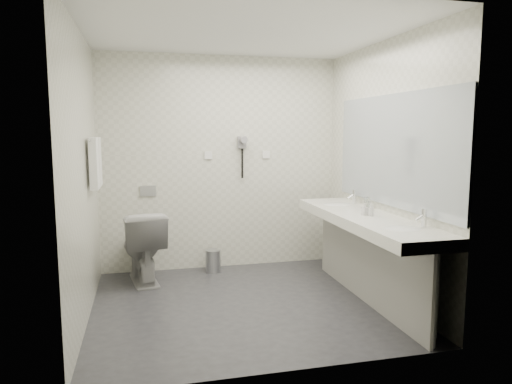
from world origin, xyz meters
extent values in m
plane|color=#2D2D32|center=(0.00, 0.00, 0.00)|extent=(2.80, 2.80, 0.00)
plane|color=white|center=(0.00, 0.00, 2.50)|extent=(2.80, 2.80, 0.00)
plane|color=silver|center=(0.00, 1.30, 1.25)|extent=(2.80, 0.00, 2.80)
plane|color=silver|center=(0.00, -1.30, 1.25)|extent=(2.80, 0.00, 2.80)
plane|color=silver|center=(-1.40, 0.00, 1.25)|extent=(0.00, 2.60, 2.60)
plane|color=silver|center=(1.40, 0.00, 1.25)|extent=(0.00, 2.60, 2.60)
cube|color=white|center=(1.12, -0.20, 0.80)|extent=(0.55, 2.20, 0.10)
cube|color=#9B9A92|center=(1.15, -0.20, 0.38)|extent=(0.03, 2.15, 0.75)
cylinder|color=silver|center=(1.18, -1.24, 0.38)|extent=(0.06, 0.06, 0.75)
cylinder|color=silver|center=(1.18, 0.84, 0.38)|extent=(0.06, 0.06, 0.75)
cube|color=#B2BCC6|center=(1.39, -0.20, 1.45)|extent=(0.02, 2.20, 1.05)
ellipsoid|color=white|center=(1.12, -0.85, 0.83)|extent=(0.40, 0.31, 0.05)
ellipsoid|color=white|center=(1.12, 0.45, 0.83)|extent=(0.40, 0.31, 0.05)
cylinder|color=silver|center=(1.32, -0.85, 0.92)|extent=(0.04, 0.04, 0.15)
cylinder|color=silver|center=(1.32, 0.45, 0.92)|extent=(0.04, 0.04, 0.15)
imported|color=silver|center=(1.10, -0.23, 0.91)|extent=(0.06, 0.06, 0.11)
imported|color=silver|center=(1.14, -0.28, 0.91)|extent=(0.06, 0.06, 0.12)
cylinder|color=silver|center=(1.25, -0.02, 0.90)|extent=(0.06, 0.06, 0.10)
cylinder|color=silver|center=(1.32, 0.15, 0.91)|extent=(0.06, 0.06, 0.11)
imported|color=white|center=(-0.93, 0.93, 0.39)|extent=(0.55, 0.83, 0.78)
cube|color=#B2B5BA|center=(-0.85, 1.29, 0.95)|extent=(0.18, 0.02, 0.12)
cylinder|color=#B2B5BA|center=(-0.14, 1.08, 0.12)|extent=(0.19, 0.19, 0.25)
cylinder|color=#B2B5BA|center=(-0.14, 1.08, 0.26)|extent=(0.18, 0.18, 0.02)
cylinder|color=silver|center=(-1.35, 0.55, 1.55)|extent=(0.02, 0.62, 0.02)
cube|color=white|center=(-1.34, 0.41, 1.33)|extent=(0.07, 0.24, 0.48)
cube|color=white|center=(-1.34, 0.69, 1.33)|extent=(0.07, 0.24, 0.48)
cube|color=gray|center=(0.25, 1.27, 1.50)|extent=(0.10, 0.04, 0.14)
cylinder|color=gray|center=(0.25, 1.20, 1.53)|extent=(0.08, 0.14, 0.08)
cylinder|color=black|center=(0.25, 1.26, 1.25)|extent=(0.02, 0.02, 0.35)
cube|color=white|center=(-0.15, 1.29, 1.35)|extent=(0.09, 0.02, 0.09)
cube|color=white|center=(0.55, 1.29, 1.35)|extent=(0.09, 0.02, 0.09)
camera|label=1|loc=(-0.90, -4.18, 1.63)|focal=32.86mm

